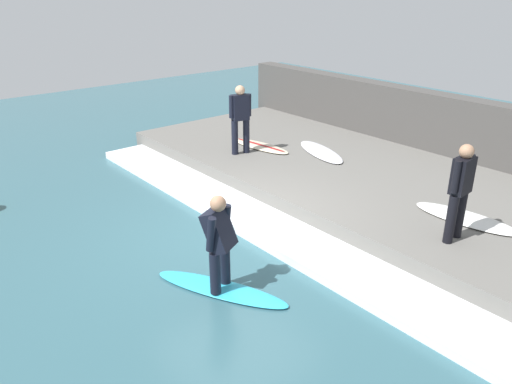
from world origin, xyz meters
name	(u,v)px	position (x,y,z in m)	size (l,w,h in m)	color
ground_plane	(235,236)	(0.00, 0.00, 0.00)	(28.00, 28.00, 0.00)	#335B66
concrete_ledge	(358,180)	(3.26, 0.00, 0.21)	(4.40, 11.11, 0.42)	#66635E
back_wall	(428,129)	(5.71, 0.00, 0.86)	(0.50, 11.66, 1.72)	#474442
wave_foam_crest	(260,223)	(0.56, 0.00, 0.08)	(1.00, 10.55, 0.15)	silver
surfboard_riding	(221,289)	(-1.15, -1.16, 0.03)	(1.29, 2.05, 0.06)	#2DADD1
surfer_riding	(219,238)	(-1.15, -1.16, 0.84)	(0.51, 0.52, 1.40)	black
surfer_waiting_near	(460,188)	(2.00, -2.81, 1.27)	(0.51, 0.23, 1.51)	black
surfboard_waiting_near	(466,218)	(2.79, -2.60, 0.45)	(0.76, 1.78, 0.06)	white
surfer_waiting_far	(240,116)	(2.09, 2.47, 1.28)	(0.51, 0.32, 1.54)	black
surfboard_waiting_far	(261,146)	(2.72, 2.51, 0.45)	(0.70, 1.70, 0.07)	beige
surfboard_spare	(321,152)	(3.50, 1.31, 0.45)	(1.13, 1.84, 0.06)	silver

